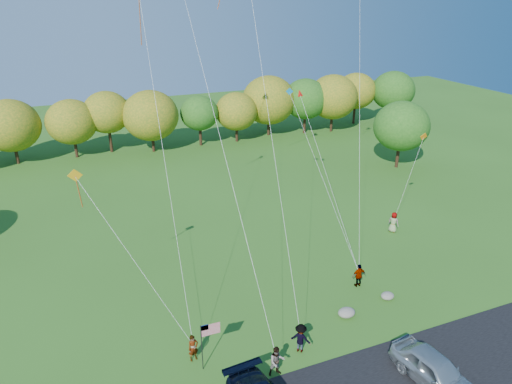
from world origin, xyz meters
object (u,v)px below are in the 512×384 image
flyer_d (359,275)px  flyer_e (393,222)px  flyer_a (193,348)px  flyer_b (277,361)px  flyer_c (301,338)px  minivan_silver (435,371)px

flyer_d → flyer_e: flyer_e is taller
flyer_d → flyer_e: 8.77m
flyer_d → flyer_a: bearing=14.4°
flyer_e → flyer_b: bearing=94.3°
flyer_a → flyer_b: bearing=-48.0°
flyer_c → minivan_silver: bearing=-179.2°
minivan_silver → flyer_c: size_ratio=2.76×
minivan_silver → flyer_c: bearing=129.4°
flyer_a → flyer_d: bearing=-1.6°
flyer_b → flyer_e: bearing=41.6°
flyer_a → flyer_e: flyer_e is taller
flyer_b → flyer_e: 18.37m
flyer_d → flyer_e: size_ratio=0.97×
flyer_a → flyer_d: size_ratio=0.94×
flyer_b → flyer_a: bearing=152.1°
flyer_a → flyer_e: (18.82, 7.85, 0.08)m
flyer_d → minivan_silver: bearing=84.7°
flyer_b → flyer_c: (1.88, 1.05, 0.01)m
flyer_c → flyer_a: bearing=27.3°
flyer_d → flyer_e: (6.89, 5.42, 0.03)m
flyer_a → flyer_b: (3.70, -2.58, 0.07)m
flyer_b → flyer_e: flyer_e is taller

